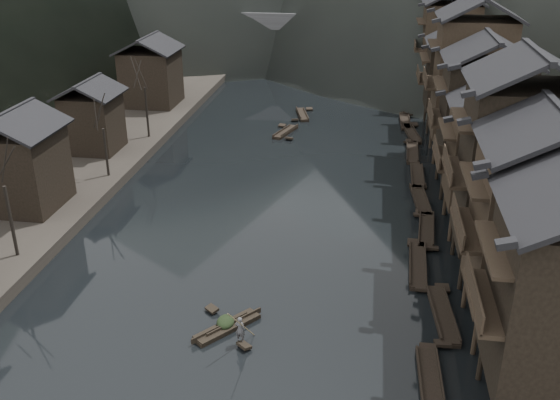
# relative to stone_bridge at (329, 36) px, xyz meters

# --- Properties ---
(water) EXTENTS (300.00, 300.00, 0.00)m
(water) POSITION_rel_stone_bridge_xyz_m (0.00, -72.00, -5.11)
(water) COLOR black
(water) RESTS_ON ground
(left_bank) EXTENTS (40.00, 200.00, 1.20)m
(left_bank) POSITION_rel_stone_bridge_xyz_m (-35.00, -32.00, -4.51)
(left_bank) COLOR #2D2823
(left_bank) RESTS_ON ground
(stilt_houses) EXTENTS (9.00, 67.60, 16.56)m
(stilt_houses) POSITION_rel_stone_bridge_xyz_m (17.28, -52.58, 3.89)
(stilt_houses) COLOR black
(stilt_houses) RESTS_ON ground
(left_houses) EXTENTS (8.10, 53.20, 8.73)m
(left_houses) POSITION_rel_stone_bridge_xyz_m (-20.50, -51.88, 0.55)
(left_houses) COLOR black
(left_houses) RESTS_ON left_bank
(bare_trees) EXTENTS (3.95, 42.08, 7.89)m
(bare_trees) POSITION_rel_stone_bridge_xyz_m (-17.00, -62.91, 1.77)
(bare_trees) COLOR black
(bare_trees) RESTS_ON left_bank
(moored_sampans) EXTENTS (2.77, 60.49, 0.47)m
(moored_sampans) POSITION_rel_stone_bridge_xyz_m (12.19, -51.04, -4.91)
(moored_sampans) COLOR black
(moored_sampans) RESTS_ON water
(midriver_boats) EXTENTS (9.70, 28.00, 0.45)m
(midriver_boats) POSITION_rel_stone_bridge_xyz_m (0.80, -26.73, -4.91)
(midriver_boats) COLOR black
(midriver_boats) RESTS_ON water
(stone_bridge) EXTENTS (40.00, 6.00, 9.00)m
(stone_bridge) POSITION_rel_stone_bridge_xyz_m (0.00, 0.00, 0.00)
(stone_bridge) COLOR #4C4C4F
(stone_bridge) RESTS_ON ground
(hero_sampan) EXTENTS (3.78, 4.33, 0.43)m
(hero_sampan) POSITION_rel_stone_bridge_xyz_m (-0.32, -75.21, -4.91)
(hero_sampan) COLOR black
(hero_sampan) RESTS_ON water
(cargo_heap) EXTENTS (1.08, 1.42, 0.65)m
(cargo_heap) POSITION_rel_stone_bridge_xyz_m (-0.46, -75.03, -4.35)
(cargo_heap) COLOR black
(cargo_heap) RESTS_ON hero_sampan
(boatman) EXTENTS (0.68, 0.51, 1.71)m
(boatman) POSITION_rel_stone_bridge_xyz_m (0.78, -76.54, -3.82)
(boatman) COLOR #545457
(boatman) RESTS_ON hero_sampan
(bamboo_pole) EXTENTS (1.21, 2.72, 3.49)m
(bamboo_pole) POSITION_rel_stone_bridge_xyz_m (0.98, -76.54, -1.22)
(bamboo_pole) COLOR #8C7A51
(bamboo_pole) RESTS_ON boatman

